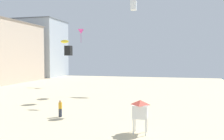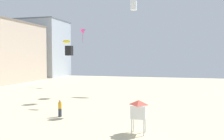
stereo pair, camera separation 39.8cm
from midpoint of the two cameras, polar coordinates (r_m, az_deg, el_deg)
boardwalk_hotel_far at (r=76.71m, az=-16.24°, el=4.87°), size 14.59×12.52×16.67m
kite_flyer at (r=24.23m, az=-11.63°, el=-8.54°), size 0.34×0.34×1.64m
lifeguard_stand at (r=18.60m, az=6.88°, el=-9.16°), size 1.10×1.10×2.55m
kite_white_box at (r=27.35m, az=5.50°, el=14.82°), size 0.63×0.63×0.99m
kite_yellow_parafoil at (r=49.69m, az=-10.38°, el=6.57°), size 1.70×0.47×0.66m
kite_magenta_delta at (r=49.54m, az=-6.64°, el=8.89°), size 1.17×1.17×2.66m
kite_black_box at (r=32.20m, az=-9.66°, el=4.49°), size 0.81×0.81×1.27m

